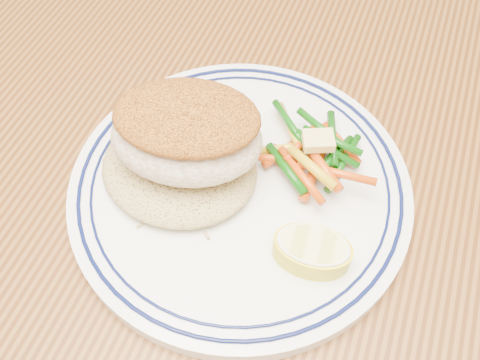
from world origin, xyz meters
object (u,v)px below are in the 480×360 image
dining_table (258,262)px  fish_fillet (186,133)px  rice_pilaf (179,166)px  plate (240,187)px  vegetable_pile (312,153)px  lemon_wedge (312,250)px

dining_table → fish_fillet: size_ratio=11.64×
dining_table → rice_pilaf: bearing=-179.1°
plate → fish_fillet: size_ratio=2.10×
vegetable_pile → lemon_wedge: (0.02, -0.08, -0.00)m
plate → fish_fillet: bearing=-178.3°
rice_pilaf → lemon_wedge: size_ratio=2.13×
dining_table → rice_pilaf: rice_pilaf is taller
dining_table → fish_fillet: 0.17m
rice_pilaf → fish_fillet: 0.04m
plate → fish_fillet: 0.07m
dining_table → lemon_wedge: (0.05, -0.04, 0.12)m
lemon_wedge → rice_pilaf: bearing=163.7°
plate → fish_fillet: fish_fillet is taller
dining_table → vegetable_pile: (0.03, 0.05, 0.12)m
fish_fillet → vegetable_pile: (0.09, 0.04, -0.03)m
fish_fillet → vegetable_pile: fish_fillet is taller
vegetable_pile → lemon_wedge: size_ratio=1.84×
lemon_wedge → dining_table: bearing=144.2°
vegetable_pile → lemon_wedge: vegetable_pile is taller
plate → lemon_wedge: 0.08m
rice_pilaf → dining_table: bearing=0.9°
dining_table → vegetable_pile: size_ratio=13.91×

